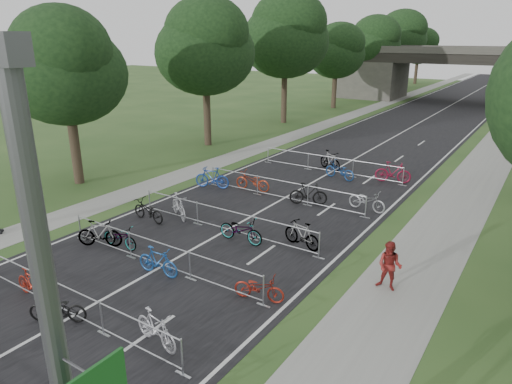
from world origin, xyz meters
TOP-DOWN VIEW (x-y plane):
  - road at (0.00, 50.00)m, footprint 11.00×140.00m
  - sidewalk_right at (8.00, 50.00)m, footprint 3.00×140.00m
  - sidewalk_left at (-7.50, 50.00)m, footprint 2.00×140.00m
  - lane_markings at (0.00, 50.00)m, footprint 0.12×140.00m
  - overpass_bridge at (0.00, 65.00)m, footprint 31.00×8.00m
  - tree_left_0 at (-11.39, 15.93)m, footprint 6.72×6.72m
  - tree_left_1 at (-11.39, 27.93)m, footprint 7.56×7.56m
  - tree_left_2 at (-11.39, 39.93)m, footprint 8.40×8.40m
  - tree_left_3 at (-11.39, 51.93)m, footprint 6.72×6.72m
  - tree_left_4 at (-11.39, 63.93)m, footprint 7.56×7.56m
  - tree_left_5 at (-11.39, 75.93)m, footprint 8.40×8.40m
  - tree_left_6 at (-11.39, 87.93)m, footprint 6.72×6.72m
  - barrier_row_2 at (0.00, 7.20)m, footprint 9.70×0.08m
  - barrier_row_3 at (0.00, 11.00)m, footprint 9.70×0.08m
  - barrier_row_4 at (0.00, 15.00)m, footprint 9.70×0.08m
  - barrier_row_5 at (0.00, 20.00)m, footprint 9.70×0.08m
  - barrier_row_6 at (0.00, 26.00)m, footprint 9.70×0.08m
  - bike_9 at (-1.99, 7.22)m, footprint 1.69×0.52m
  - bike_10 at (-0.08, 6.85)m, footprint 1.82×1.43m
  - bike_11 at (3.18, 7.70)m, footprint 1.84×0.79m
  - bike_12 at (-3.33, 11.01)m, footprint 1.91×1.35m
  - bike_13 at (-2.57, 11.38)m, footprint 1.83×0.72m
  - bike_14 at (0.36, 10.61)m, footprint 1.81×0.62m
  - bike_15 at (4.30, 11.21)m, footprint 1.80×0.99m
  - bike_16 at (-3.70, 14.03)m, footprint 2.01×0.84m
  - bike_17 at (-2.78, 15.12)m, footprint 1.95×1.45m
  - bike_18 at (1.24, 14.53)m, footprint 2.10×0.76m
  - bike_19 at (3.58, 15.50)m, footprint 1.93×0.95m
  - bike_20 at (-4.30, 19.54)m, footprint 2.12×1.12m
  - bike_21 at (-2.12, 20.39)m, footprint 2.16×0.88m
  - bike_22 at (1.50, 20.12)m, footprint 1.99×1.30m
  - bike_23 at (4.30, 20.99)m, footprint 2.02×0.92m
  - bike_25 at (-0.30, 26.68)m, footprint 2.09×1.50m
  - bike_26 at (1.03, 25.13)m, footprint 2.17×1.16m
  - bike_27 at (3.93, 26.22)m, footprint 2.15×1.06m
  - pedestrian_b at (7.59, 14.20)m, footprint 0.85×0.67m

SIDE VIEW (x-z plane):
  - lane_markings at x=0.00m, z-range 0.00..0.00m
  - road at x=0.00m, z-range 0.00..0.01m
  - sidewalk_right at x=8.00m, z-range 0.00..0.01m
  - sidewalk_left at x=-7.50m, z-range 0.00..0.01m
  - bike_15 at x=4.30m, z-range 0.00..0.90m
  - bike_10 at x=-0.08m, z-range 0.00..0.92m
  - bike_13 at x=-2.57m, z-range 0.00..0.94m
  - bike_9 at x=-1.99m, z-range 0.00..1.01m
  - bike_23 at x=4.30m, z-range 0.00..1.03m
  - bike_16 at x=-3.70m, z-range 0.00..1.03m
  - bike_11 at x=3.18m, z-range 0.00..1.07m
  - bike_14 at x=0.36m, z-range 0.00..1.07m
  - bike_26 at x=1.03m, z-range 0.00..1.08m
  - barrier_row_2 at x=0.00m, z-range 0.00..1.10m
  - barrier_row_3 at x=0.00m, z-range 0.00..1.10m
  - barrier_row_4 at x=0.00m, z-range 0.00..1.10m
  - barrier_row_5 at x=0.00m, z-range 0.00..1.10m
  - barrier_row_6 at x=0.00m, z-range 0.00..1.10m
  - bike_18 at x=1.24m, z-range 0.00..1.10m
  - bike_21 at x=-2.12m, z-range 0.00..1.11m
  - bike_19 at x=3.58m, z-range 0.00..1.12m
  - bike_12 at x=-3.33m, z-range 0.00..1.13m
  - bike_22 at x=1.50m, z-range 0.00..1.16m
  - bike_17 at x=-2.78m, z-range 0.00..1.17m
  - bike_20 at x=-4.30m, z-range 0.00..1.23m
  - bike_25 at x=-0.30m, z-range 0.00..1.24m
  - bike_27 at x=3.93m, z-range 0.00..1.24m
  - pedestrian_b at x=7.59m, z-range 0.00..1.73m
  - overpass_bridge at x=0.00m, z-range 0.01..7.06m
  - tree_left_0 at x=-11.39m, z-range 1.36..11.61m
  - tree_left_3 at x=-11.39m, z-range 1.36..11.61m
  - tree_left_6 at x=-11.39m, z-range 1.36..11.61m
  - tree_left_1 at x=-11.39m, z-range 1.54..13.07m
  - tree_left_4 at x=-11.39m, z-range 1.54..13.07m
  - tree_left_2 at x=-11.39m, z-range 1.71..14.52m
  - tree_left_5 at x=-11.39m, z-range 1.71..14.52m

